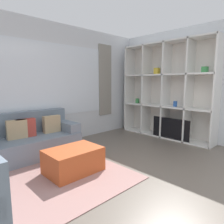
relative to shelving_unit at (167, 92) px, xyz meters
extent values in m
plane|color=#665B51|center=(-2.42, -1.86, -1.16)|extent=(16.00, 16.00, 0.00)
cube|color=silver|center=(-2.42, 1.49, 0.19)|extent=(6.39, 0.07, 2.70)
cube|color=white|center=(-2.42, 1.45, 0.29)|extent=(2.85, 0.01, 1.60)
cube|color=gray|center=(-0.82, 1.44, 0.29)|extent=(0.44, 0.03, 1.90)
cube|color=silver|center=(0.21, -0.20, 0.19)|extent=(0.07, 4.51, 2.70)
cube|color=gray|center=(-3.63, 0.08, -1.15)|extent=(2.82, 2.29, 0.01)
cube|color=silver|center=(0.17, 0.01, 0.03)|extent=(0.02, 2.42, 2.38)
cube|color=white|center=(-0.04, -1.20, 0.03)|extent=(0.44, 0.04, 2.38)
cube|color=white|center=(-0.04, -0.59, 0.03)|extent=(0.44, 0.04, 2.38)
cube|color=white|center=(-0.04, 0.01, 0.03)|extent=(0.44, 0.04, 2.38)
cube|color=white|center=(-0.04, 0.62, 0.03)|extent=(0.44, 0.04, 2.38)
cube|color=white|center=(-0.04, 1.22, 0.03)|extent=(0.44, 0.04, 2.38)
cube|color=white|center=(-0.04, 0.01, -1.14)|extent=(0.44, 2.42, 0.04)
cube|color=white|center=(-0.04, 0.01, -0.36)|extent=(0.44, 2.42, 0.04)
cube|color=white|center=(-0.04, 0.01, 0.43)|extent=(0.44, 2.42, 0.04)
cube|color=white|center=(-0.04, 0.01, 1.21)|extent=(0.44, 2.42, 0.04)
cube|color=black|center=(-0.22, -0.26, -0.87)|extent=(0.04, 0.96, 0.50)
cube|color=black|center=(-0.20, -0.26, -1.11)|extent=(0.10, 0.24, 0.03)
cylinder|color=#2856A8|center=(-0.06, -0.27, -0.28)|extent=(0.09, 0.09, 0.13)
cube|color=gold|center=(-0.06, 0.28, 0.53)|extent=(0.12, 0.12, 0.16)
cube|color=#388947|center=(-0.06, -0.92, 0.51)|extent=(0.11, 0.11, 0.13)
cube|color=#388947|center=(-0.06, 0.90, -0.28)|extent=(0.08, 0.08, 0.13)
cube|color=slate|center=(-3.13, 0.99, -0.96)|extent=(1.78, 0.82, 0.39)
cube|color=slate|center=(-3.13, 1.31, -0.55)|extent=(1.78, 0.18, 0.44)
cube|color=slate|center=(-2.36, 0.99, -0.68)|extent=(0.24, 0.76, 0.19)
cube|color=tan|center=(-2.66, 1.03, -0.60)|extent=(0.34, 0.12, 0.34)
cube|color=tan|center=(-3.34, 1.03, -0.60)|extent=(0.35, 0.16, 0.34)
cube|color=#AD3D33|center=(-3.18, 1.03, -0.60)|extent=(0.34, 0.13, 0.34)
cube|color=#B74C23|center=(-2.91, -0.13, -0.97)|extent=(0.82, 0.57, 0.38)
camera|label=1|loc=(-4.54, -2.67, 0.24)|focal=32.00mm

